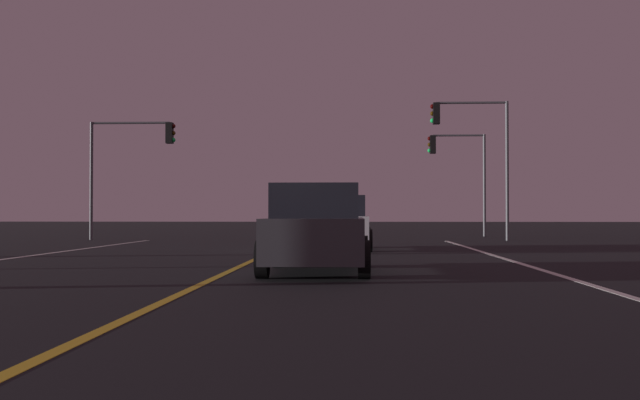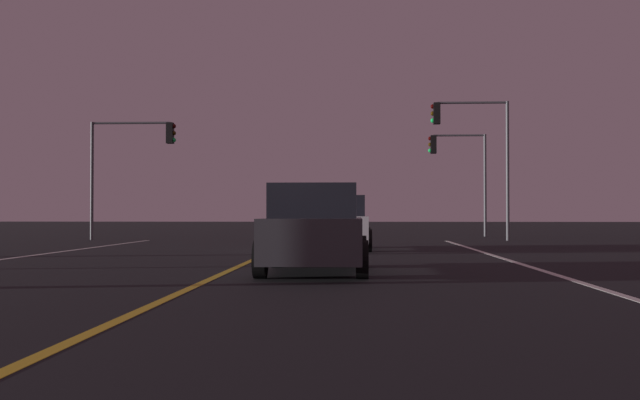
{
  "view_description": "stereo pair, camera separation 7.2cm",
  "coord_description": "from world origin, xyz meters",
  "px_view_note": "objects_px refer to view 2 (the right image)",
  "views": [
    {
      "loc": [
        2.49,
        0.47,
        1.16
      ],
      "look_at": [
        1.27,
        26.31,
        1.62
      ],
      "focal_mm": 41.6,
      "sensor_mm": 36.0,
      "label": 1
    },
    {
      "loc": [
        2.56,
        0.47,
        1.16
      ],
      "look_at": [
        1.27,
        26.31,
        1.62
      ],
      "focal_mm": 41.6,
      "sensor_mm": 36.0,
      "label": 2
    }
  ],
  "objects_px": {
    "traffic_light_near_left": "(134,151)",
    "car_ahead_far": "(339,224)",
    "traffic_light_far_right": "(457,160)",
    "car_lead_same_lane": "(315,230)",
    "traffic_light_near_right": "(472,138)"
  },
  "relations": [
    {
      "from": "car_lead_same_lane",
      "to": "traffic_light_far_right",
      "type": "bearing_deg",
      "value": -14.32
    },
    {
      "from": "traffic_light_near_right",
      "to": "traffic_light_far_right",
      "type": "xyz_separation_m",
      "value": [
        0.13,
        5.5,
        -0.57
      ]
    },
    {
      "from": "car_ahead_far",
      "to": "traffic_light_near_left",
      "type": "xyz_separation_m",
      "value": [
        -9.08,
        8.13,
        3.02
      ]
    },
    {
      "from": "traffic_light_far_right",
      "to": "traffic_light_near_right",
      "type": "bearing_deg",
      "value": 88.69
    },
    {
      "from": "traffic_light_near_left",
      "to": "traffic_light_far_right",
      "type": "height_order",
      "value": "traffic_light_near_left"
    },
    {
      "from": "traffic_light_near_left",
      "to": "traffic_light_far_right",
      "type": "relative_size",
      "value": 1.01
    },
    {
      "from": "traffic_light_near_left",
      "to": "car_ahead_far",
      "type": "bearing_deg",
      "value": -41.83
    },
    {
      "from": "car_ahead_far",
      "to": "car_lead_same_lane",
      "type": "bearing_deg",
      "value": 178.44
    },
    {
      "from": "traffic_light_near_right",
      "to": "traffic_light_near_left",
      "type": "distance_m",
      "value": 14.51
    },
    {
      "from": "traffic_light_near_left",
      "to": "traffic_light_far_right",
      "type": "bearing_deg",
      "value": 20.61
    },
    {
      "from": "traffic_light_near_left",
      "to": "traffic_light_far_right",
      "type": "distance_m",
      "value": 15.63
    },
    {
      "from": "car_ahead_far",
      "to": "car_lead_same_lane",
      "type": "distance_m",
      "value": 9.06
    },
    {
      "from": "traffic_light_near_right",
      "to": "traffic_light_far_right",
      "type": "height_order",
      "value": "traffic_light_near_right"
    },
    {
      "from": "car_lead_same_lane",
      "to": "traffic_light_near_right",
      "type": "bearing_deg",
      "value": -18.24
    },
    {
      "from": "car_lead_same_lane",
      "to": "traffic_light_near_right",
      "type": "distance_m",
      "value": 18.43
    }
  ]
}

